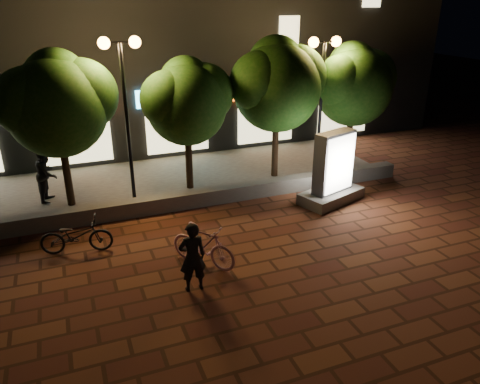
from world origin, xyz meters
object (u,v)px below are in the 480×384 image
rider (192,257)px  scooter_pink (203,245)px  tree_left (58,101)px  tree_far_right (354,82)px  street_lamp_right (323,71)px  scooter_parked (76,236)px  tree_mid (187,99)px  tree_right (278,82)px  pedestrian (47,174)px  street_lamp_left (123,79)px  ad_kiosk (333,174)px

rider → scooter_pink: bearing=-118.3°
tree_left → scooter_pink: 6.50m
tree_far_right → street_lamp_right: bearing=-170.4°
street_lamp_right → scooter_pink: 8.40m
tree_left → scooter_parked: (-0.04, -3.21, -2.95)m
tree_left → tree_mid: (4.00, -0.00, -0.23)m
tree_right → street_lamp_right: 1.70m
rider → street_lamp_right: bearing=-137.6°
pedestrian → street_lamp_right: bearing=-79.0°
tree_far_right → scooter_pink: 9.54m
street_lamp_left → scooter_pink: 5.99m
tree_mid → street_lamp_right: bearing=-3.0°
tree_far_right → scooter_parked: tree_far_right is taller
tree_mid → tree_right: size_ratio=0.89×
ad_kiosk → pedestrian: bearing=159.2°
tree_mid → scooter_pink: (-1.09, -5.05, -2.65)m
tree_left → street_lamp_right: (8.95, -0.26, 0.45)m
tree_left → scooter_pink: tree_left is taller
tree_far_right → scooter_pink: bearing=-146.4°
tree_left → ad_kiosk: tree_left is taller
tree_right → street_lamp_right: bearing=-9.1°
scooter_parked → street_lamp_left: bearing=-22.3°
street_lamp_left → pedestrian: bearing=162.4°
street_lamp_left → rider: (0.42, -5.73, -3.17)m
tree_mid → pedestrian: 5.20m
rider → tree_far_right: bearing=-142.3°
street_lamp_right → scooter_parked: (-8.99, -2.95, -3.40)m
tree_mid → ad_kiosk: tree_mid is taller
tree_right → tree_far_right: bearing=-0.0°
tree_far_right → pedestrian: (-11.17, 0.57, -2.37)m
tree_right → street_lamp_right: size_ratio=1.02×
street_lamp_left → ad_kiosk: (6.12, -2.49, -3.06)m
scooter_pink → pedestrian: bearing=84.1°
street_lamp_right → scooter_parked: street_lamp_right is taller
tree_right → street_lamp_left: size_ratio=0.98×
ad_kiosk → scooter_parked: (-8.11, -0.46, -0.47)m
street_lamp_left → ad_kiosk: size_ratio=2.12×
tree_far_right → ad_kiosk: tree_far_right is taller
tree_right → ad_kiosk: 3.86m
tree_left → street_lamp_right: 8.96m
pedestrian → tree_mid: bearing=-81.0°
tree_mid → rider: size_ratio=2.61×
street_lamp_left → street_lamp_right: street_lamp_left is taller
pedestrian → scooter_parked: bearing=-154.6°
tree_far_right → ad_kiosk: size_ratio=1.95×
ad_kiosk → scooter_parked: bearing=-176.7°
ad_kiosk → rider: 6.56m
tree_right → pedestrian: 8.40m
tree_mid → pedestrian: size_ratio=2.44×
tree_left → tree_far_right: (10.50, -0.00, -0.08)m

